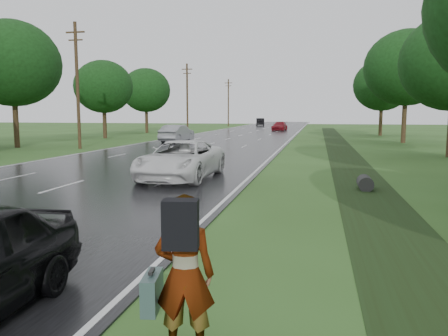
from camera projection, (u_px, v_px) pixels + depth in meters
road at (236, 137)px, 52.92m from camera, size 14.00×180.00×0.04m
edge_stripe_east at (292, 137)px, 51.50m from camera, size 0.12×180.00×0.01m
edge_stripe_west at (183, 136)px, 54.33m from camera, size 0.12×180.00×0.01m
center_line at (236, 137)px, 52.91m from camera, size 0.12×180.00×0.01m
drainage_ditch at (349, 163)px, 25.01m from camera, size 2.20×120.00×0.56m
utility_pole_mid at (77, 84)px, 34.79m from camera, size 1.60×0.26×10.00m
utility_pole_far at (187, 97)px, 63.89m from camera, size 1.60×0.26×10.00m
utility_pole_distant at (228, 102)px, 92.98m from camera, size 1.60×0.26×10.00m
tree_east_d at (407, 68)px, 41.51m from camera, size 8.00×8.00×10.76m
tree_east_f at (382, 85)px, 55.25m from camera, size 7.20×7.20×9.62m
tree_west_c at (12, 64)px, 35.79m from camera, size 7.80×7.80×10.43m
tree_west_d at (103, 87)px, 49.34m from camera, size 6.60×6.60×8.80m
tree_west_f at (146, 90)px, 63.00m from camera, size 7.00×7.00×9.29m
pedestrian at (182, 273)px, 5.17m from camera, size 0.96×0.75×1.97m
white_pickup at (181, 160)px, 19.06m from camera, size 2.89×6.01×1.65m
silver_sedan at (177, 133)px, 42.67m from camera, size 2.14×5.30×1.71m
far_car_red at (280, 126)px, 70.72m from camera, size 2.44×5.12×1.44m
far_car_dark at (260, 122)px, 98.23m from camera, size 2.49×5.25×1.66m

